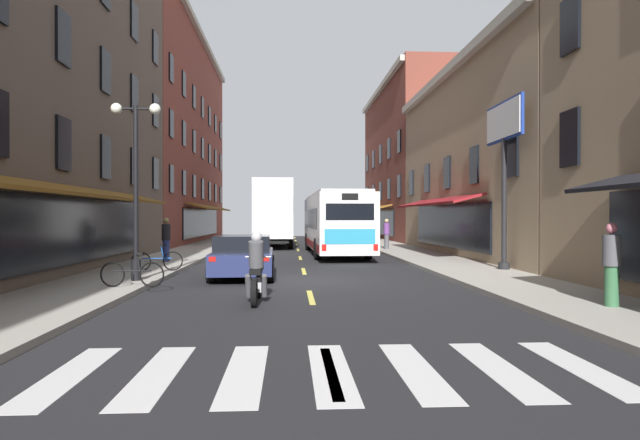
% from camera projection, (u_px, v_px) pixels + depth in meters
% --- Properties ---
extents(ground_plane, '(34.80, 80.00, 0.10)m').
position_uv_depth(ground_plane, '(306.00, 282.00, 17.05)').
color(ground_plane, black).
extents(lane_centre_dashes, '(0.14, 73.90, 0.01)m').
position_uv_depth(lane_centre_dashes, '(307.00, 282.00, 16.80)').
color(lane_centre_dashes, '#DBCC4C').
rests_on(lane_centre_dashes, ground).
extents(crosswalk_near, '(7.10, 2.80, 0.01)m').
position_uv_depth(crosswalk_near, '(331.00, 371.00, 7.06)').
color(crosswalk_near, silver).
rests_on(crosswalk_near, ground).
extents(sidewalk_left, '(3.00, 80.00, 0.14)m').
position_uv_depth(sidewalk_left, '(113.00, 280.00, 16.72)').
color(sidewalk_left, '#A39E93').
rests_on(sidewalk_left, ground).
extents(sidewalk_right, '(3.00, 80.00, 0.14)m').
position_uv_depth(sidewalk_right, '(492.00, 277.00, 17.38)').
color(sidewalk_right, '#A39E93').
rests_on(sidewalk_right, ground).
extents(billboard_sign, '(0.40, 3.10, 5.92)m').
position_uv_depth(billboard_sign, '(504.00, 141.00, 19.37)').
color(billboard_sign, black).
rests_on(billboard_sign, sidewalk_right).
extents(transit_bus, '(2.87, 11.89, 3.20)m').
position_uv_depth(transit_bus, '(335.00, 223.00, 28.96)').
color(transit_bus, white).
rests_on(transit_bus, ground).
extents(box_truck, '(2.65, 8.28, 4.28)m').
position_uv_depth(box_truck, '(273.00, 214.00, 35.64)').
color(box_truck, black).
rests_on(box_truck, ground).
extents(sedan_near, '(2.11, 4.59, 1.37)m').
position_uv_depth(sedan_near, '(275.00, 232.00, 47.31)').
color(sedan_near, silver).
rests_on(sedan_near, ground).
extents(sedan_mid, '(2.10, 4.27, 1.39)m').
position_uv_depth(sedan_mid, '(243.00, 256.00, 17.87)').
color(sedan_mid, navy).
rests_on(sedan_mid, ground).
extents(motorcycle_rider, '(0.62, 2.07, 1.66)m').
position_uv_depth(motorcycle_rider, '(256.00, 272.00, 12.71)').
color(motorcycle_rider, black).
rests_on(motorcycle_rider, ground).
extents(bicycle_near, '(1.71, 0.48, 0.91)m').
position_uv_depth(bicycle_near, '(132.00, 273.00, 14.43)').
color(bicycle_near, black).
rests_on(bicycle_near, sidewalk_left).
extents(bicycle_mid, '(1.69, 0.50, 0.91)m').
position_uv_depth(bicycle_mid, '(157.00, 260.00, 18.72)').
color(bicycle_mid, black).
rests_on(bicycle_mid, sidewalk_left).
extents(pedestrian_near, '(0.36, 0.51, 1.81)m').
position_uv_depth(pedestrian_near, '(166.00, 238.00, 22.76)').
color(pedestrian_near, navy).
rests_on(pedestrian_near, sidewalk_left).
extents(pedestrian_mid, '(0.36, 0.36, 1.74)m').
position_uv_depth(pedestrian_mid, '(387.00, 233.00, 31.76)').
color(pedestrian_mid, '#4C4C51').
rests_on(pedestrian_mid, sidewalk_right).
extents(pedestrian_far, '(0.36, 0.36, 1.72)m').
position_uv_depth(pedestrian_far, '(612.00, 263.00, 11.32)').
color(pedestrian_far, '#33663F').
rests_on(pedestrian_far, sidewalk_right).
extents(street_lamp_twin, '(1.42, 0.32, 5.14)m').
position_uv_depth(street_lamp_twin, '(136.00, 182.00, 15.90)').
color(street_lamp_twin, black).
rests_on(street_lamp_twin, sidewalk_left).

